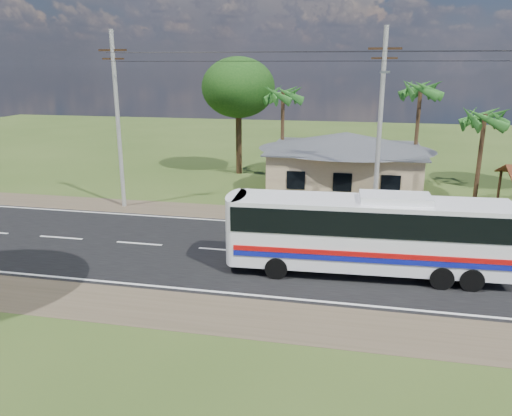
% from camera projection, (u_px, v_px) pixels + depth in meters
% --- Properties ---
extents(ground, '(120.00, 120.00, 0.00)m').
position_uv_depth(ground, '(312.00, 257.00, 24.16)').
color(ground, '#304619').
rests_on(ground, ground).
extents(road, '(120.00, 16.00, 0.03)m').
position_uv_depth(road, '(312.00, 257.00, 24.16)').
color(road, black).
rests_on(road, ground).
extents(house, '(12.40, 10.00, 5.00)m').
position_uv_depth(house, '(345.00, 157.00, 35.46)').
color(house, tan).
rests_on(house, ground).
extents(utility_poles, '(32.80, 2.22, 11.00)m').
position_uv_depth(utility_poles, '(374.00, 123.00, 28.14)').
color(utility_poles, '#9E9E99').
rests_on(utility_poles, ground).
extents(palm_near, '(2.80, 2.80, 6.70)m').
position_uv_depth(palm_near, '(485.00, 119.00, 31.07)').
color(palm_near, '#47301E').
rests_on(palm_near, ground).
extents(palm_mid, '(2.80, 2.80, 8.20)m').
position_uv_depth(palm_mid, '(421.00, 91.00, 35.58)').
color(palm_mid, '#47301E').
rests_on(palm_mid, ground).
extents(palm_far, '(2.80, 2.80, 7.70)m').
position_uv_depth(palm_far, '(283.00, 95.00, 38.13)').
color(palm_far, '#47301E').
rests_on(palm_far, ground).
extents(tree_behind_house, '(6.00, 6.00, 9.61)m').
position_uv_depth(tree_behind_house, '(238.00, 88.00, 40.67)').
color(tree_behind_house, '#47301E').
rests_on(tree_behind_house, ground).
extents(coach_bus, '(11.97, 3.11, 3.68)m').
position_uv_depth(coach_bus, '(370.00, 229.00, 21.66)').
color(coach_bus, white).
rests_on(coach_bus, ground).
extents(motorcycle, '(1.60, 0.69, 0.82)m').
position_uv_depth(motorcycle, '(374.00, 214.00, 29.58)').
color(motorcycle, black).
rests_on(motorcycle, ground).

